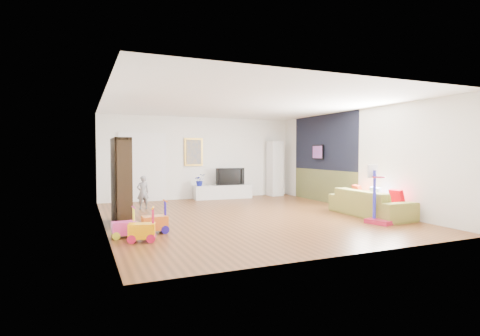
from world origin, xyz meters
name	(u,v)px	position (x,y,z in m)	size (l,w,h in m)	color
floor	(246,216)	(0.00, 0.00, 0.00)	(6.50, 7.50, 0.00)	brown
ceiling	(247,104)	(0.00, 0.00, 2.70)	(6.50, 7.50, 0.00)	white
wall_back	(201,158)	(0.00, 3.75, 1.35)	(6.50, 0.00, 2.70)	silver
wall_front	(349,166)	(0.00, -3.75, 1.35)	(6.50, 0.00, 2.70)	white
wall_left	(103,162)	(-3.25, 0.00, 1.35)	(0.00, 7.50, 2.70)	silver
wall_right	(354,159)	(3.25, 0.00, 1.35)	(0.00, 7.50, 2.70)	white
navy_accent	(323,142)	(3.23, 1.40, 1.85)	(0.01, 3.20, 1.70)	black
olive_wainscot	(323,186)	(3.23, 1.40, 0.50)	(0.01, 3.20, 1.00)	brown
doorway	(143,168)	(-1.90, 3.71, 1.05)	(1.45, 0.06, 2.10)	white
painting_back	(194,152)	(-0.25, 3.71, 1.55)	(0.62, 0.06, 0.92)	gold
artwork_right	(318,152)	(3.17, 1.60, 1.55)	(0.04, 0.56, 0.46)	#7F3F8C
media_console	(223,192)	(0.66, 3.40, 0.22)	(1.93, 0.48, 0.45)	silver
tall_cabinet	(275,169)	(2.65, 3.45, 0.96)	(0.45, 0.45, 1.93)	silver
bookshelf	(121,181)	(-2.89, 0.14, 0.92)	(0.33, 1.27, 1.85)	black
sofa	(370,203)	(2.75, -1.18, 0.32)	(2.19, 0.86, 0.64)	olive
basketball_hoop	(381,194)	(2.27, -2.03, 0.64)	(0.44, 0.54, 1.29)	#A81737
ride_on_yellow	(142,225)	(-2.73, -1.67, 0.30)	(0.45, 0.28, 0.60)	#FD9D01
ride_on_orange	(155,217)	(-2.40, -1.08, 0.31)	(0.47, 0.29, 0.62)	orange
ride_on_pink	(124,223)	(-2.99, -1.24, 0.28)	(0.41, 0.26, 0.55)	#E13794
child	(143,192)	(-2.15, 2.09, 0.46)	(0.33, 0.22, 0.91)	slate
tv	(229,176)	(0.90, 3.42, 0.73)	(0.99, 0.13, 0.57)	black
vase_plant	(200,180)	(-0.15, 3.36, 0.65)	(0.35, 0.31, 0.39)	navy
pillow_left	(397,198)	(2.99, -1.79, 0.51)	(0.10, 0.37, 0.37)	#C1000C
pillow_center	(377,195)	(2.94, -1.20, 0.51)	(0.10, 0.38, 0.38)	white
pillow_right	(358,192)	(2.92, -0.54, 0.51)	(0.10, 0.38, 0.38)	#B62F14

